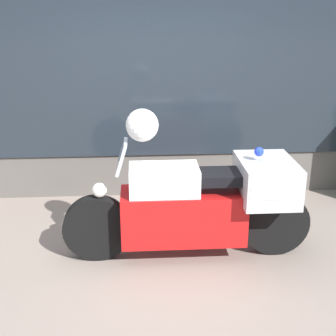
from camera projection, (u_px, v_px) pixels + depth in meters
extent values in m
plane|color=gray|center=(161.00, 268.00, 4.44)|extent=(60.00, 60.00, 0.00)
cube|color=#56514C|center=(152.00, 27.00, 5.62)|extent=(6.35, 0.40, 4.18)
cube|color=#1E262D|center=(191.00, 24.00, 5.42)|extent=(5.16, 0.02, 3.18)
cube|color=slate|center=(184.00, 168.00, 6.26)|extent=(4.94, 0.30, 0.55)
cube|color=silver|center=(183.00, 101.00, 6.09)|extent=(4.94, 0.02, 1.27)
cube|color=beige|center=(185.00, 52.00, 5.75)|extent=(4.94, 0.30, 0.02)
cube|color=navy|center=(57.00, 50.00, 5.64)|extent=(0.18, 0.04, 0.06)
cube|color=#C68E19|center=(185.00, 49.00, 5.74)|extent=(0.18, 0.04, 0.06)
cube|color=#195623|center=(309.00, 48.00, 5.83)|extent=(0.18, 0.04, 0.06)
cube|color=white|center=(64.00, 143.00, 5.97)|extent=(0.19, 0.01, 0.27)
cube|color=#2D8E42|center=(184.00, 140.00, 6.06)|extent=(0.19, 0.02, 0.27)
cube|color=orange|center=(301.00, 138.00, 6.16)|extent=(0.19, 0.04, 0.27)
cylinder|color=black|center=(97.00, 228.00, 4.52)|extent=(0.65, 0.14, 0.65)
cylinder|color=black|center=(276.00, 223.00, 4.62)|extent=(0.65, 0.14, 0.65)
cube|color=#B71414|center=(183.00, 216.00, 4.53)|extent=(1.19, 0.44, 0.50)
cube|color=white|center=(164.00, 181.00, 4.40)|extent=(0.65, 0.40, 0.28)
cube|color=black|center=(212.00, 177.00, 4.41)|extent=(0.69, 0.33, 0.10)
cube|color=#B7B7BC|center=(266.00, 179.00, 4.46)|extent=(0.52, 0.70, 0.38)
cube|color=white|center=(266.00, 179.00, 4.46)|extent=(0.47, 0.71, 0.11)
cube|color=#B2BCC6|center=(121.00, 157.00, 4.29)|extent=(0.12, 0.31, 0.29)
sphere|color=white|center=(99.00, 190.00, 4.39)|extent=(0.14, 0.14, 0.14)
sphere|color=blue|center=(259.00, 152.00, 4.36)|extent=(0.09, 0.09, 0.09)
sphere|color=white|center=(142.00, 125.00, 4.20)|extent=(0.30, 0.30, 0.30)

